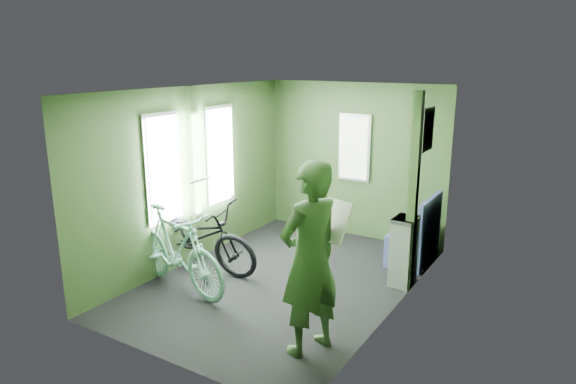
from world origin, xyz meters
The scene contains 6 objects.
room centered at (-0.04, 0.04, 1.44)m, with size 4.00×4.02×2.31m.
bicycle_black centered at (-1.12, -0.31, 0.00)m, with size 0.62×1.78×0.93m, color black.
bicycle_mint centered at (-0.93, -0.85, 0.00)m, with size 0.47×1.66×1.00m, color #8BD7C6.
passenger centered at (1.00, -1.16, 0.91)m, with size 0.63×0.80×1.81m.
waste_box centered at (1.26, 0.67, 0.42)m, with size 0.25×0.34×0.84m, color gray.
bench_seat centered at (1.14, 1.45, 0.27)m, with size 0.48×0.86×0.90m.
Camera 1 is at (3.07, -4.90, 2.65)m, focal length 32.00 mm.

